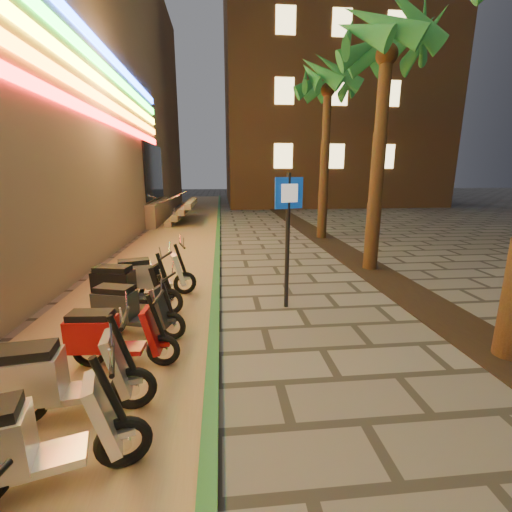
{
  "coord_description": "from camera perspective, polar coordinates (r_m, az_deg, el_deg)",
  "views": [
    {
      "loc": [
        -0.72,
        -2.35,
        2.74
      ],
      "look_at": [
        -0.08,
        3.98,
        1.2
      ],
      "focal_mm": 24.0,
      "sensor_mm": 36.0,
      "label": 1
    }
  ],
  "objects": [
    {
      "name": "green_curb",
      "position": [
        12.64,
        -6.46,
        1.24
      ],
      "size": [
        0.18,
        60.0,
        0.1
      ],
      "primitive_type": "cube",
      "color": "#235F2D",
      "rests_on": "ground"
    },
    {
      "name": "scooter_10",
      "position": [
        7.94,
        -17.64,
        -3.24
      ],
      "size": [
        1.71,
        0.88,
        1.21
      ],
      "rotation": [
        0.0,
        0.0,
        0.28
      ],
      "color": "black",
      "rests_on": "ground"
    },
    {
      "name": "scooter_7",
      "position": [
        5.43,
        -23.19,
        -12.17
      ],
      "size": [
        1.57,
        0.55,
        1.11
      ],
      "rotation": [
        0.0,
        0.0,
        -0.07
      ],
      "color": "black",
      "rests_on": "ground"
    },
    {
      "name": "apartment_block",
      "position": [
        37.0,
        11.03,
        28.69
      ],
      "size": [
        18.0,
        16.06,
        25.0
      ],
      "color": "brown",
      "rests_on": "ground"
    },
    {
      "name": "scooter_6",
      "position": [
        4.6,
        -30.68,
        -17.15
      ],
      "size": [
        1.74,
        0.7,
        1.22
      ],
      "rotation": [
        0.0,
        0.0,
        0.14
      ],
      "color": "black",
      "rests_on": "ground"
    },
    {
      "name": "parking_strip",
      "position": [
        12.79,
        -14.09,
        0.85
      ],
      "size": [
        3.4,
        60.0,
        0.01
      ],
      "primitive_type": "cube",
      "color": "#8C7251",
      "rests_on": "ground"
    },
    {
      "name": "palm_d",
      "position": [
        15.32,
        11.9,
        25.43
      ],
      "size": [
        2.97,
        3.02,
        7.16
      ],
      "color": "#472D19",
      "rests_on": "ground"
    },
    {
      "name": "planting_strip",
      "position": [
        8.95,
        23.54,
        -5.32
      ],
      "size": [
        1.2,
        40.0,
        0.02
      ],
      "primitive_type": "cube",
      "color": "black",
      "rests_on": "ground"
    },
    {
      "name": "ground",
      "position": [
        3.68,
        9.14,
        -34.73
      ],
      "size": [
        120.0,
        120.0,
        0.0
      ],
      "primitive_type": "plane",
      "color": "#474442",
      "rests_on": "ground"
    },
    {
      "name": "palm_c",
      "position": [
        10.72,
        20.97,
        28.98
      ],
      "size": [
        2.97,
        3.02,
        6.91
      ],
      "color": "#472D19",
      "rests_on": "ground"
    },
    {
      "name": "scooter_8",
      "position": [
        6.29,
        -20.45,
        -8.2
      ],
      "size": [
        1.61,
        0.84,
        1.14
      ],
      "rotation": [
        0.0,
        0.0,
        -0.3
      ],
      "color": "black",
      "rests_on": "ground"
    },
    {
      "name": "scooter_9",
      "position": [
        7.26,
        -20.67,
        -4.86
      ],
      "size": [
        1.79,
        0.82,
        1.26
      ],
      "rotation": [
        0.0,
        0.0,
        -0.21
      ],
      "color": "black",
      "rests_on": "ground"
    },
    {
      "name": "pedestrian_sign",
      "position": [
        6.86,
        5.37,
        5.53
      ],
      "size": [
        0.58,
        0.22,
        2.75
      ],
      "rotation": [
        0.0,
        0.0,
        0.32
      ],
      "color": "black",
      "rests_on": "ground"
    },
    {
      "name": "scooter_5",
      "position": [
        3.85,
        -34.85,
        -24.29
      ],
      "size": [
        1.7,
        0.87,
        1.2
      ],
      "rotation": [
        0.0,
        0.0,
        0.28
      ],
      "color": "black",
      "rests_on": "ground"
    }
  ]
}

